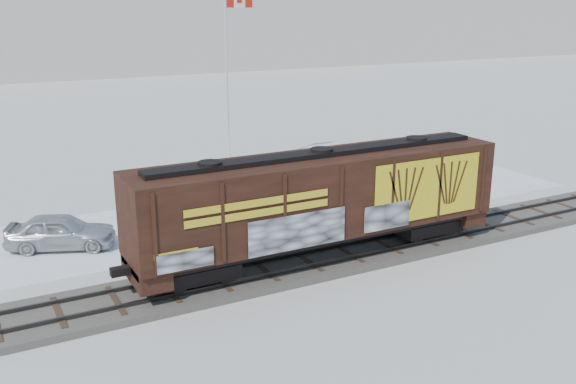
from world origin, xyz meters
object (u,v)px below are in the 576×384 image
car_silver (61,231)px  car_dark (407,183)px  hopper_railcar (321,198)px  flagpole (229,108)px  car_white (333,199)px

car_silver → car_dark: 19.23m
car_dark → hopper_railcar: bearing=141.9°
hopper_railcar → flagpole: flagpole is taller
car_silver → car_white: (13.55, -1.29, -0.09)m
car_dark → car_white: bearing=117.2°
hopper_railcar → car_dark: hopper_railcar is taller
car_white → flagpole: bearing=18.3°
hopper_railcar → car_silver: hopper_railcar is taller
hopper_railcar → flagpole: bearing=80.4°
hopper_railcar → car_dark: 12.10m
flagpole → car_dark: size_ratio=2.69×
car_white → car_silver: bearing=94.5°
car_silver → car_white: car_silver is taller
car_dark → flagpole: bearing=55.8°
flagpole → car_white: size_ratio=2.65×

